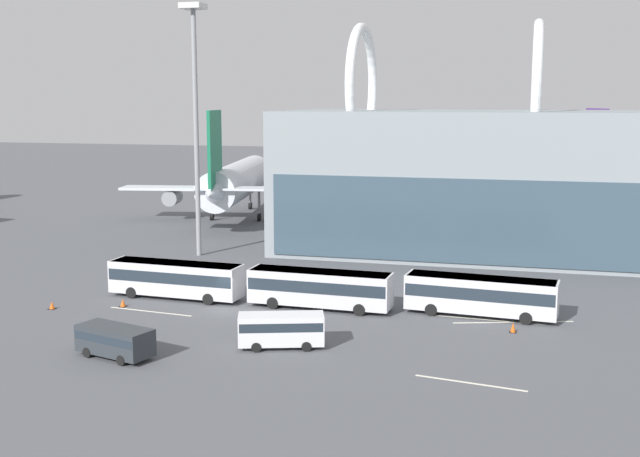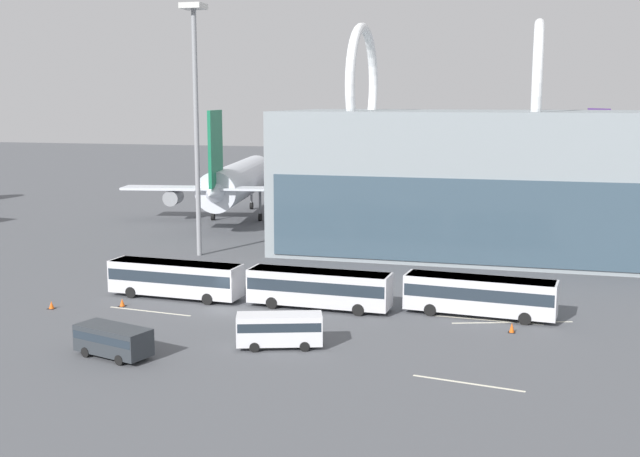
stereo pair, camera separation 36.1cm
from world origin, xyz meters
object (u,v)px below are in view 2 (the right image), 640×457
object	(u,v)px
service_van_crossing	(113,339)
traffic_cone_2	(51,305)
traffic_cone_0	(122,303)
shuttle_bus_0	(175,277)
airliner_at_gate_far	(237,181)
traffic_cone_1	(512,328)
service_van_foreground	(279,328)
floodlight_mast	(196,96)
shuttle_bus_2	(480,294)
shuttle_bus_1	(319,287)

from	to	relation	value
service_van_crossing	traffic_cone_2	bearing A→B (deg)	-24.59
traffic_cone_0	traffic_cone_2	bearing A→B (deg)	-157.35
shuttle_bus_0	service_van_crossing	size ratio (longest dim) A/B	2.07
shuttle_bus_0	service_van_crossing	bearing A→B (deg)	-76.04
airliner_at_gate_far	traffic_cone_1	bearing A→B (deg)	-149.76
service_van_foreground	service_van_crossing	size ratio (longest dim) A/B	1.07
service_van_crossing	floodlight_mast	bearing A→B (deg)	-59.04
airliner_at_gate_far	traffic_cone_1	distance (m)	63.01
shuttle_bus_2	floodlight_mast	bearing A→B (deg)	156.42
shuttle_bus_2	floodlight_mast	distance (m)	39.97
traffic_cone_0	traffic_cone_1	world-z (taller)	traffic_cone_1
traffic_cone_1	shuttle_bus_0	bearing A→B (deg)	173.68
shuttle_bus_2	traffic_cone_2	bearing A→B (deg)	-163.31
floodlight_mast	traffic_cone_0	xyz separation A→B (m)	(2.73, -22.51, -17.29)
traffic_cone_2	service_van_crossing	bearing A→B (deg)	-41.30
shuttle_bus_2	traffic_cone_1	distance (m)	5.07
service_van_foreground	traffic_cone_2	xyz separation A→B (m)	(-21.71, 5.17, -1.12)
airliner_at_gate_far	shuttle_bus_2	world-z (taller)	airliner_at_gate_far
shuttle_bus_2	traffic_cone_2	distance (m)	35.46
shuttle_bus_2	service_van_foreground	size ratio (longest dim) A/B	1.94
service_van_foreground	traffic_cone_0	size ratio (longest dim) A/B	9.51
airliner_at_gate_far	shuttle_bus_1	bearing A→B (deg)	-161.24
traffic_cone_1	traffic_cone_2	world-z (taller)	traffic_cone_1
airliner_at_gate_far	shuttle_bus_2	size ratio (longest dim) A/B	2.97
airliner_at_gate_far	traffic_cone_2	bearing A→B (deg)	173.52
shuttle_bus_1	floodlight_mast	size ratio (longest dim) A/B	0.44
airliner_at_gate_far	traffic_cone_2	xyz separation A→B (m)	(2.83, -51.09, -5.25)
shuttle_bus_2	traffic_cone_0	world-z (taller)	shuttle_bus_2
floodlight_mast	shuttle_bus_2	bearing A→B (deg)	-29.00
shuttle_bus_2	service_van_foreground	bearing A→B (deg)	-131.73
service_van_foreground	shuttle_bus_0	bearing A→B (deg)	121.65
airliner_at_gate_far	shuttle_bus_0	bearing A→B (deg)	-175.55
shuttle_bus_2	service_van_foreground	xyz separation A→B (m)	(-13.03, -12.09, -0.45)
service_van_crossing	traffic_cone_0	distance (m)	13.75
airliner_at_gate_far	shuttle_bus_0	size ratio (longest dim) A/B	2.99
shuttle_bus_0	airliner_at_gate_far	bearing A→B (deg)	107.60
floodlight_mast	traffic_cone_2	world-z (taller)	floodlight_mast
shuttle_bus_1	floodlight_mast	world-z (taller)	floodlight_mast
airliner_at_gate_far	service_van_foreground	xyz separation A→B (m)	(24.54, -56.26, -4.13)
service_van_crossing	traffic_cone_2	size ratio (longest dim) A/B	9.12
shuttle_bus_1	shuttle_bus_2	size ratio (longest dim) A/B	0.99
shuttle_bus_0	traffic_cone_1	world-z (taller)	shuttle_bus_0
floodlight_mast	airliner_at_gate_far	bearing A→B (deg)	101.64
shuttle_bus_1	traffic_cone_2	distance (m)	22.46
shuttle_bus_0	traffic_cone_1	distance (m)	29.19
shuttle_bus_0	traffic_cone_0	bearing A→B (deg)	-125.31
service_van_crossing	traffic_cone_1	world-z (taller)	service_van_crossing
shuttle_bus_1	floodlight_mast	distance (m)	31.02
traffic_cone_1	shuttle_bus_2	bearing A→B (deg)	123.81
service_van_foreground	floodlight_mast	xyz separation A→B (m)	(-19.11, 29.90, 16.18)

